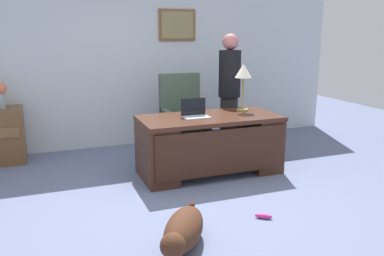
% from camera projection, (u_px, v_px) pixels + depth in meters
% --- Properties ---
extents(ground_plane, '(12.00, 12.00, 0.00)m').
position_uv_depth(ground_plane, '(192.00, 205.00, 4.25)').
color(ground_plane, slate).
extents(back_wall, '(7.00, 0.16, 2.70)m').
position_uv_depth(back_wall, '(132.00, 59.00, 6.29)').
color(back_wall, silver).
rests_on(back_wall, ground_plane).
extents(desk, '(1.75, 0.82, 0.74)m').
position_uv_depth(desk, '(210.00, 143.00, 5.10)').
color(desk, '#422316').
rests_on(desk, ground_plane).
extents(armchair, '(0.60, 0.59, 1.17)m').
position_uv_depth(armchair, '(183.00, 120.00, 5.90)').
color(armchair, '#475B4C').
rests_on(armchair, ground_plane).
extents(person_standing, '(0.32, 0.32, 1.74)m').
position_uv_depth(person_standing, '(229.00, 92.00, 5.93)').
color(person_standing, '#262323').
rests_on(person_standing, ground_plane).
extents(dog_lying, '(0.63, 0.76, 0.30)m').
position_uv_depth(dog_lying, '(183.00, 231.00, 3.37)').
color(dog_lying, '#472819').
rests_on(dog_lying, ground_plane).
extents(laptop, '(0.32, 0.22, 0.22)m').
position_uv_depth(laptop, '(195.00, 113.00, 4.98)').
color(laptop, '#B2B5BA').
rests_on(laptop, desk).
extents(desk_lamp, '(0.22, 0.22, 0.62)m').
position_uv_depth(desk_lamp, '(243.00, 74.00, 5.28)').
color(desk_lamp, '#9E8447').
rests_on(desk_lamp, desk).
extents(vase_with_flowers, '(0.17, 0.17, 0.36)m').
position_uv_depth(vase_with_flowers, '(0.00, 92.00, 5.41)').
color(vase_with_flowers, '#89A4A3').
rests_on(vase_with_flowers, credenza).
extents(dog_toy_bone, '(0.17, 0.14, 0.05)m').
position_uv_depth(dog_toy_bone, '(264.00, 216.00, 3.93)').
color(dog_toy_bone, '#D8338C').
rests_on(dog_toy_bone, ground_plane).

